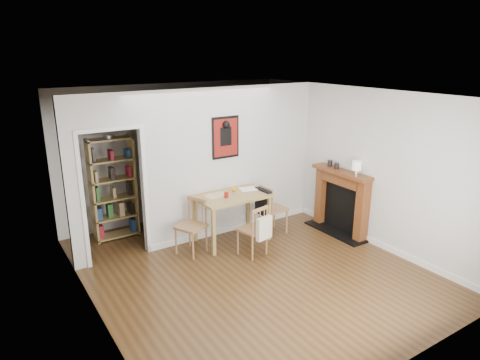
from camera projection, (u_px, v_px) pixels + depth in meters
ground at (249, 268)px, 6.50m from camera, size 5.20×5.20×0.00m
room_shell at (210, 165)px, 7.26m from camera, size 5.20×5.20×5.20m
dining_table at (232, 200)px, 7.24m from camera, size 1.23×0.78×0.84m
chair_left at (191, 227)px, 6.86m from camera, size 0.60×0.60×0.91m
chair_right at (272, 209)px, 7.62m from camera, size 0.53×0.47×0.90m
chair_front at (253, 230)px, 6.81m from camera, size 0.50×0.54×0.85m
bookshelf at (113, 189)px, 7.35m from camera, size 0.76×0.30×1.80m
fireplace at (341, 199)px, 7.65m from camera, size 0.45×1.25×1.16m
red_glass at (226, 195)px, 7.05m from camera, size 0.07×0.07×0.09m
orange_fruit at (234, 189)px, 7.36m from camera, size 0.08×0.08×0.08m
placemat at (216, 195)px, 7.17m from camera, size 0.37×0.28×0.00m
notebook at (248, 189)px, 7.48m from camera, size 0.33×0.27×0.01m
mantel_lamp at (357, 166)px, 7.15m from camera, size 0.15×0.15×0.24m
ceramic_jar_a at (337, 166)px, 7.56m from camera, size 0.09×0.09×0.11m
ceramic_jar_b at (330, 163)px, 7.73m from camera, size 0.09×0.09×0.11m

